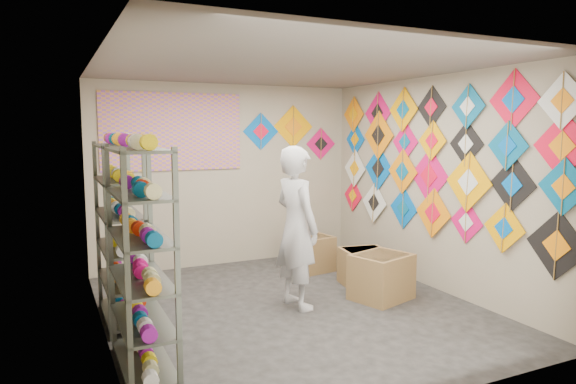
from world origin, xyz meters
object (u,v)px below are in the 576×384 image
shelf_rack_back (120,233)px  shopkeeper (297,227)px  carton_b (364,267)px  carton_c (310,253)px  carton_a (381,277)px  shelf_rack_front (141,261)px

shelf_rack_back → shopkeeper: bearing=-12.2°
carton_b → carton_c: size_ratio=0.99×
carton_a → carton_c: bearing=79.1°
shopkeeper → shelf_rack_front: bearing=106.8°
shelf_rack_front → carton_c: 3.58m
shopkeeper → carton_b: bearing=-80.4°
shelf_rack_back → carton_b: (3.05, -0.01, -0.72)m
carton_a → carton_c: carton_a is taller
carton_b → shopkeeper: bearing=-152.0°
carton_c → shopkeeper: bearing=-131.9°
carton_b → shelf_rack_back: bearing=-170.6°
shopkeeper → carton_a: 1.24m
shelf_rack_front → shopkeeper: 2.07m
shelf_rack_front → carton_c: shelf_rack_front is taller
shopkeeper → carton_c: 1.71m
shelf_rack_front → shelf_rack_back: same height
shelf_rack_back → carton_a: bearing=-11.8°
carton_c → shelf_rack_front: bearing=-149.6°
shelf_rack_front → carton_c: (2.73, 2.21, -0.70)m
shelf_rack_back → carton_b: size_ratio=3.31×
carton_b → carton_a: bearing=-93.9°
carton_a → carton_b: carton_a is taller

